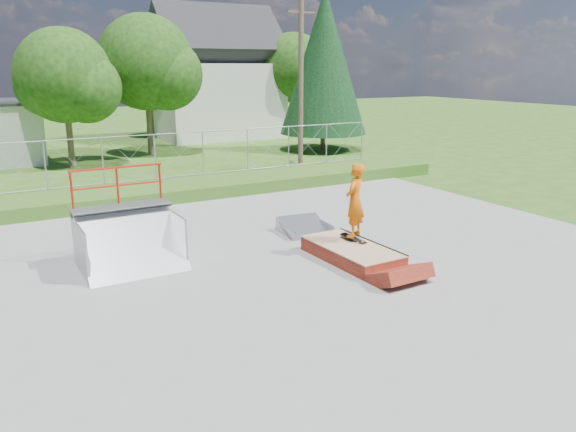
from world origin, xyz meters
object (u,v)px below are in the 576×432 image
object	(u,v)px
skater	(355,203)
quarter_pipe	(129,222)
grind_box	(352,253)
flat_bank_ramp	(305,227)

from	to	relation	value
skater	quarter_pipe	bearing A→B (deg)	-51.97
grind_box	flat_bank_ramp	xyz separation A→B (m)	(0.19, 2.63, -0.00)
grind_box	skater	world-z (taller)	skater
quarter_pipe	skater	world-z (taller)	quarter_pipe
quarter_pipe	skater	xyz separation A→B (m)	(5.33, -1.89, 0.22)
grind_box	flat_bank_ramp	size ratio (longest dim) A/B	2.00
quarter_pipe	flat_bank_ramp	distance (m)	5.34
flat_bank_ramp	skater	bearing A→B (deg)	-81.51
grind_box	flat_bank_ramp	bearing A→B (deg)	84.23
skater	grind_box	bearing A→B (deg)	15.93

